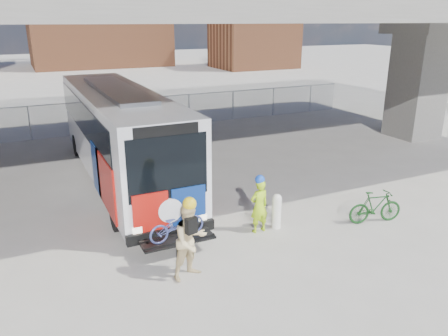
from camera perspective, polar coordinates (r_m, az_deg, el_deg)
ground at (r=15.12m, az=-2.32°, el=-4.94°), size 160.00×160.00×0.00m
bus at (r=17.44m, az=-13.58°, el=5.09°), size 2.67×12.95×3.69m
overpass at (r=17.61m, az=-8.07°, el=20.11°), size 40.00×16.00×7.95m
chainlink_fence at (r=25.77m, az=-13.02°, el=7.87°), size 30.00×0.06×30.00m
brick_buildings at (r=61.35m, az=-20.09°, el=17.06°), size 54.00×22.00×12.00m
bollard at (r=13.45m, az=6.88°, el=-5.44°), size 0.29×0.29×1.11m
cyclist_hivis at (r=13.04m, az=4.62°, el=-4.81°), size 0.63×0.44×1.82m
cyclist_tan at (r=10.78m, az=-4.40°, el=-9.36°), size 1.11×0.97×2.12m
bike_parked at (r=14.50m, az=19.17°, el=-4.83°), size 1.83×0.89×1.06m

